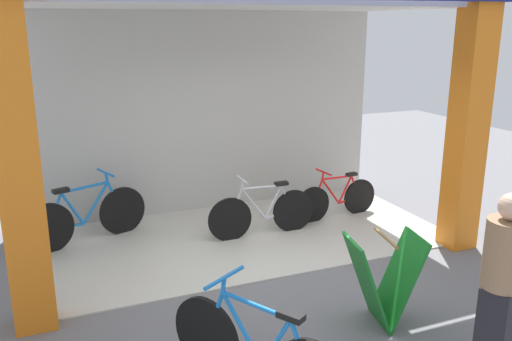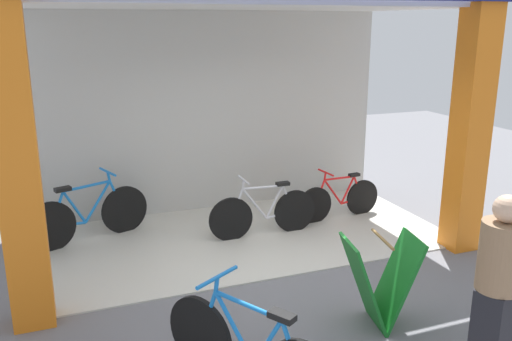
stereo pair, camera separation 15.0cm
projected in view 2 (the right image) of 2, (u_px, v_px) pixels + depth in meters
name	position (u px, v px, depth m)	size (l,w,h in m)	color
ground_plane	(277.00, 279.00, 6.36)	(19.36, 19.36, 0.00)	slate
shop_facade	(235.00, 87.00, 7.11)	(5.88, 3.08, 3.91)	beige
bicycle_inside_0	(264.00, 213.00, 7.55)	(1.58, 0.43, 0.87)	black
bicycle_inside_1	(339.00, 199.00, 8.22)	(1.43, 0.39, 0.79)	black
bicycle_inside_2	(88.00, 215.00, 7.35)	(1.66, 0.64, 0.96)	black
sandwich_board_sign	(380.00, 282.00, 5.29)	(0.79, 0.62, 0.94)	#197226
pedestrian_0	(498.00, 291.00, 4.28)	(0.63, 0.45, 1.67)	black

